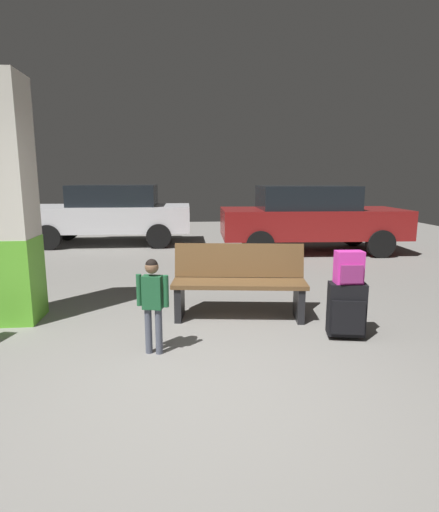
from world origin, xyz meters
TOP-DOWN VIEW (x-y plane):
  - ground_plane at (0.00, 4.00)m, footprint 18.00×18.00m
  - structural_pillar at (-2.14, 1.89)m, footprint 0.57×0.57m
  - bench at (0.54, 1.74)m, footprint 1.65×0.72m
  - suitcase at (1.57, 0.94)m, footprint 0.41×0.29m
  - backpack_bright at (1.57, 0.94)m, footprint 0.29×0.20m
  - child at (-0.43, 0.75)m, footprint 0.31×0.22m
  - parked_car_near at (2.81, 6.14)m, footprint 4.17×1.94m
  - parked_car_far at (-1.93, 7.74)m, footprint 4.12×1.85m

SIDE VIEW (x-z plane):
  - ground_plane at x=0.00m, z-range -0.10..0.00m
  - suitcase at x=1.57m, z-range 0.02..0.62m
  - bench at x=0.54m, z-range 0.00..0.88m
  - child at x=-0.43m, z-range 0.11..1.05m
  - backpack_bright at x=1.57m, z-range 0.60..0.94m
  - parked_car_near at x=2.81m, z-range 0.05..1.56m
  - parked_car_far at x=-1.93m, z-range 0.05..1.56m
  - structural_pillar at x=-2.14m, z-range -0.01..2.81m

